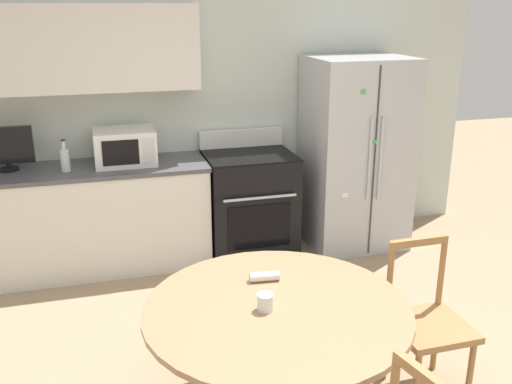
# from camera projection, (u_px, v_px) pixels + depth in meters

# --- Properties ---
(back_wall) EXTENTS (5.20, 0.44, 2.60)m
(back_wall) POSITION_uv_depth(u_px,v_px,m) (172.00, 92.00, 4.98)
(back_wall) COLOR silver
(back_wall) RESTS_ON ground_plane
(kitchen_counter) EXTENTS (2.12, 0.64, 0.90)m
(kitchen_counter) POSITION_uv_depth(u_px,v_px,m) (82.00, 219.00, 4.80)
(kitchen_counter) COLOR silver
(kitchen_counter) RESTS_ON ground_plane
(refrigerator) EXTENTS (0.87, 0.77, 1.74)m
(refrigerator) POSITION_uv_depth(u_px,v_px,m) (355.00, 153.00, 5.23)
(refrigerator) COLOR #B2B5BA
(refrigerator) RESTS_ON ground_plane
(oven_range) EXTENTS (0.77, 0.68, 1.08)m
(oven_range) POSITION_uv_depth(u_px,v_px,m) (249.00, 202.00, 5.14)
(oven_range) COLOR black
(oven_range) RESTS_ON ground_plane
(microwave) EXTENTS (0.50, 0.40, 0.29)m
(microwave) POSITION_uv_depth(u_px,v_px,m) (125.00, 147.00, 4.74)
(microwave) COLOR white
(microwave) RESTS_ON kitchen_counter
(countertop_tv) EXTENTS (0.42, 0.16, 0.36)m
(countertop_tv) POSITION_uv_depth(u_px,v_px,m) (6.00, 147.00, 4.53)
(countertop_tv) COLOR black
(countertop_tv) RESTS_ON kitchen_counter
(counter_bottle) EXTENTS (0.07, 0.07, 0.26)m
(counter_bottle) POSITION_uv_depth(u_px,v_px,m) (65.00, 159.00, 4.54)
(counter_bottle) COLOR silver
(counter_bottle) RESTS_ON kitchen_counter
(dining_table) EXTENTS (1.35, 1.35, 0.74)m
(dining_table) POSITION_uv_depth(u_px,v_px,m) (277.00, 327.00, 2.90)
(dining_table) COLOR #997551
(dining_table) RESTS_ON ground_plane
(dining_chair_right) EXTENTS (0.42, 0.42, 0.90)m
(dining_chair_right) POSITION_uv_depth(u_px,v_px,m) (427.00, 324.00, 3.27)
(dining_chair_right) COLOR #9E7042
(dining_chair_right) RESTS_ON ground_plane
(candle_glass) EXTENTS (0.08, 0.08, 0.09)m
(candle_glass) POSITION_uv_depth(u_px,v_px,m) (265.00, 303.00, 2.82)
(candle_glass) COLOR silver
(candle_glass) RESTS_ON dining_table
(folded_napkin) EXTENTS (0.17, 0.07, 0.05)m
(folded_napkin) POSITION_uv_depth(u_px,v_px,m) (264.00, 277.00, 3.12)
(folded_napkin) COLOR silver
(folded_napkin) RESTS_ON dining_table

